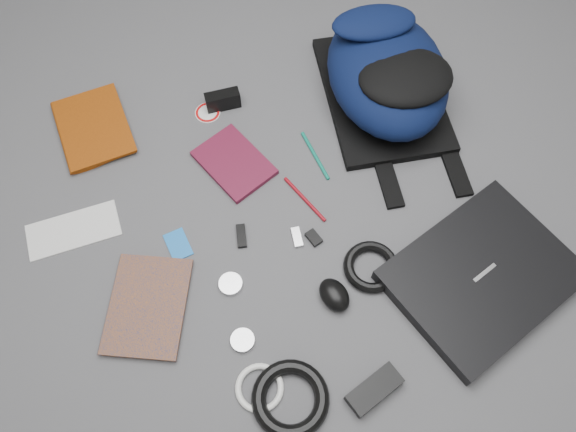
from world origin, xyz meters
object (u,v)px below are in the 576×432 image
object	(u,v)px
dvd_case	(234,163)
mouse	(334,295)
laptop	(482,276)
compact_camera	(223,100)
textbook_red	(60,139)
comic_book	(110,303)
power_brick	(374,390)
backpack	(387,73)

from	to	relation	value
dvd_case	mouse	world-z (taller)	mouse
laptop	dvd_case	xyz separation A→B (m)	(-0.46, 0.48, -0.01)
laptop	compact_camera	size ratio (longest dim) A/B	4.30
textbook_red	dvd_case	bearing A→B (deg)	-31.54
comic_book	power_brick	xyz separation A→B (m)	(0.50, -0.36, 0.01)
comic_book	dvd_case	distance (m)	0.46
dvd_case	mouse	xyz separation A→B (m)	(0.12, -0.42, 0.01)
comic_book	power_brick	bearing A→B (deg)	-13.31
backpack	laptop	bearing A→B (deg)	-81.01
backpack	compact_camera	distance (m)	0.44
backpack	comic_book	distance (m)	0.89
mouse	compact_camera	bearing A→B (deg)	84.64
backpack	laptop	world-z (taller)	backpack
laptop	dvd_case	distance (m)	0.66
dvd_case	power_brick	distance (m)	0.65
laptop	power_brick	distance (m)	0.37
textbook_red	power_brick	bearing A→B (deg)	-62.07
backpack	compact_camera	world-z (taller)	backpack
laptop	mouse	bearing A→B (deg)	150.70
compact_camera	dvd_case	bearing A→B (deg)	-94.44
textbook_red	mouse	xyz separation A→B (m)	(0.54, -0.63, 0.01)
backpack	laptop	size ratio (longest dim) A/B	1.19
backpack	comic_book	size ratio (longest dim) A/B	2.00
mouse	laptop	bearing A→B (deg)	-24.72
laptop	power_brick	size ratio (longest dim) A/B	3.26
mouse	power_brick	size ratio (longest dim) A/B	0.69
power_brick	comic_book	bearing A→B (deg)	125.38
backpack	dvd_case	xyz separation A→B (m)	(-0.44, -0.09, -0.09)
backpack	power_brick	bearing A→B (deg)	-106.04
compact_camera	comic_book	bearing A→B (deg)	-127.64
power_brick	laptop	bearing A→B (deg)	7.18
textbook_red	power_brick	size ratio (longest dim) A/B	1.95
laptop	backpack	bearing A→B (deg)	72.40
textbook_red	laptop	bearing A→B (deg)	-43.00
compact_camera	mouse	size ratio (longest dim) A/B	1.10
textbook_red	backpack	bearing A→B (deg)	-12.96
backpack	mouse	distance (m)	0.60
mouse	textbook_red	bearing A→B (deg)	115.96
laptop	compact_camera	distance (m)	0.80
dvd_case	backpack	bearing A→B (deg)	-12.25
dvd_case	power_brick	xyz separation A→B (m)	(0.13, -0.64, 0.01)
dvd_case	textbook_red	bearing A→B (deg)	130.14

